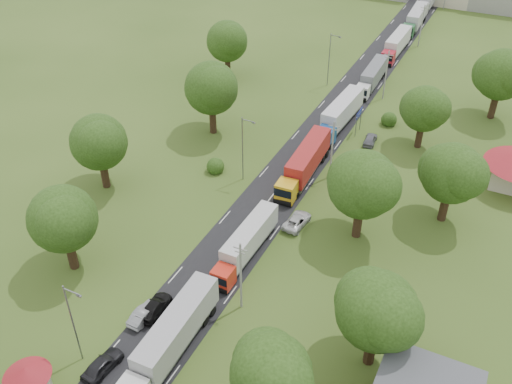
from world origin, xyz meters
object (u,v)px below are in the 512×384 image
Objects in this scene: guard_booth at (28,377)px; truck_0 at (172,337)px; info_sign at (359,117)px; car_lane_front at (102,365)px; car_lane_mid at (144,314)px.

truck_0 reaches higher than guard_booth.
guard_booth is 13.40m from truck_0.
guard_booth is 61.27m from info_sign.
truck_0 is at bearing -130.90° from car_lane_front.
car_lane_mid is at bearing 154.84° from truck_0.
truck_0 is 3.34× the size of car_lane_front.
guard_booth is at bearing 72.39° from car_lane_mid.
truck_0 reaches higher than car_lane_mid.
truck_0 is at bearing -93.42° from info_sign.
info_sign is 48.75m from car_lane_mid.
truck_0 is at bearing 45.55° from guard_booth.
truck_0 is (9.38, 9.57, 0.11)m from guard_booth.
car_lane_front is 7.18m from car_lane_mid.
guard_booth is 1.07× the size of info_sign.
truck_0 reaches higher than info_sign.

